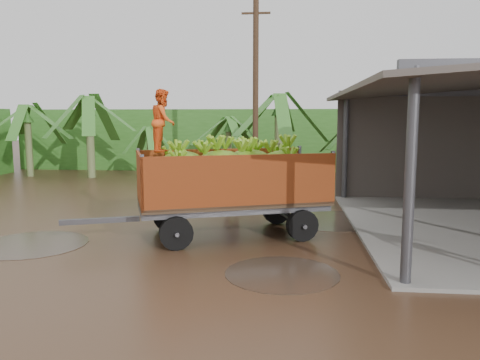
# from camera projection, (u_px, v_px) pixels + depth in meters

# --- Properties ---
(ground) EXTENTS (100.00, 100.00, 0.00)m
(ground) POSITION_uv_depth(u_px,v_px,m) (173.00, 232.00, 12.84)
(ground) COLOR black
(ground) RESTS_ON ground
(hedge_north) EXTENTS (22.00, 3.00, 3.60)m
(hedge_north) POSITION_uv_depth(u_px,v_px,m) (203.00, 139.00, 28.58)
(hedge_north) COLOR #2D661E
(hedge_north) RESTS_ON ground
(banana_trailer) EXTENTS (6.71, 3.84, 3.82)m
(banana_trailer) POSITION_uv_depth(u_px,v_px,m) (230.00, 181.00, 12.25)
(banana_trailer) COLOR #AF4419
(banana_trailer) RESTS_ON ground
(man_blue) EXTENTS (0.74, 0.59, 1.75)m
(man_blue) POSITION_uv_depth(u_px,v_px,m) (231.00, 187.00, 15.09)
(man_blue) COLOR #7D8BE4
(man_blue) RESTS_ON ground
(utility_pole) EXTENTS (1.20, 0.24, 7.99)m
(utility_pole) POSITION_uv_depth(u_px,v_px,m) (256.00, 95.00, 19.74)
(utility_pole) COLOR #47301E
(utility_pole) RESTS_ON ground
(banana_plants) EXTENTS (24.02, 20.17, 4.36)m
(banana_plants) POSITION_uv_depth(u_px,v_px,m) (60.00, 147.00, 19.02)
(banana_plants) COLOR #2D661E
(banana_plants) RESTS_ON ground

